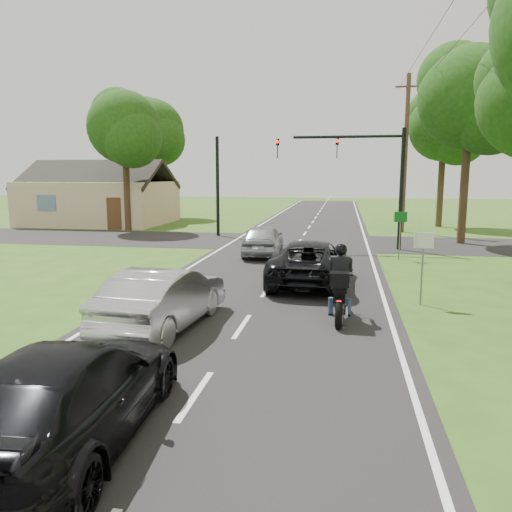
{
  "coord_description": "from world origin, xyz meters",
  "views": [
    {
      "loc": [
        2.43,
        -11.76,
        3.77
      ],
      "look_at": [
        -0.18,
        3.0,
        1.3
      ],
      "focal_mm": 35.0,
      "sensor_mm": 36.0,
      "label": 1
    }
  ],
  "objects_px": {
    "dark_car_behind": "(68,393)",
    "sign_white": "(423,251)",
    "silver_suv": "(263,240)",
    "traffic_signal": "(364,167)",
    "utility_pole_far": "(405,153)",
    "silver_sedan": "(164,298)",
    "motorcycle_rider": "(340,290)",
    "sign_green": "(400,224)",
    "dark_suv": "(310,262)"
  },
  "relations": [
    {
      "from": "silver_suv",
      "to": "dark_car_behind",
      "type": "xyz_separation_m",
      "value": [
        -0.02,
        -16.84,
        0.01
      ]
    },
    {
      "from": "motorcycle_rider",
      "to": "dark_car_behind",
      "type": "xyz_separation_m",
      "value": [
        -3.67,
        -6.8,
        -0.05
      ]
    },
    {
      "from": "dark_suv",
      "to": "utility_pole_far",
      "type": "distance_m",
      "value": 17.89
    },
    {
      "from": "sign_white",
      "to": "sign_green",
      "type": "relative_size",
      "value": 1.0
    },
    {
      "from": "traffic_signal",
      "to": "utility_pole_far",
      "type": "bearing_deg",
      "value": 70.32
    },
    {
      "from": "motorcycle_rider",
      "to": "utility_pole_far",
      "type": "xyz_separation_m",
      "value": [
        3.82,
        20.97,
        4.29
      ]
    },
    {
      "from": "traffic_signal",
      "to": "silver_sedan",
      "type": "bearing_deg",
      "value": -109.83
    },
    {
      "from": "dark_car_behind",
      "to": "utility_pole_far",
      "type": "height_order",
      "value": "utility_pole_far"
    },
    {
      "from": "silver_suv",
      "to": "traffic_signal",
      "type": "distance_m",
      "value": 6.42
    },
    {
      "from": "dark_car_behind",
      "to": "motorcycle_rider",
      "type": "bearing_deg",
      "value": -122.14
    },
    {
      "from": "motorcycle_rider",
      "to": "silver_suv",
      "type": "height_order",
      "value": "motorcycle_rider"
    },
    {
      "from": "silver_sedan",
      "to": "utility_pole_far",
      "type": "xyz_separation_m",
      "value": [
        8.07,
        22.44,
        4.31
      ]
    },
    {
      "from": "silver_suv",
      "to": "sign_green",
      "type": "height_order",
      "value": "sign_green"
    },
    {
      "from": "silver_suv",
      "to": "sign_white",
      "type": "distance_m",
      "value": 10.09
    },
    {
      "from": "motorcycle_rider",
      "to": "dark_car_behind",
      "type": "height_order",
      "value": "motorcycle_rider"
    },
    {
      "from": "silver_suv",
      "to": "dark_suv",
      "type": "bearing_deg",
      "value": 111.03
    },
    {
      "from": "silver_sedan",
      "to": "sign_white",
      "type": "height_order",
      "value": "sign_white"
    },
    {
      "from": "silver_sedan",
      "to": "sign_white",
      "type": "bearing_deg",
      "value": -147.11
    },
    {
      "from": "dark_suv",
      "to": "dark_car_behind",
      "type": "bearing_deg",
      "value": 77.51
    },
    {
      "from": "dark_car_behind",
      "to": "sign_white",
      "type": "bearing_deg",
      "value": -128.16
    },
    {
      "from": "sign_white",
      "to": "dark_suv",
      "type": "bearing_deg",
      "value": 145.24
    },
    {
      "from": "silver_sedan",
      "to": "dark_car_behind",
      "type": "relative_size",
      "value": 0.91
    },
    {
      "from": "motorcycle_rider",
      "to": "traffic_signal",
      "type": "xyz_separation_m",
      "value": [
        0.95,
        12.97,
        3.34
      ]
    },
    {
      "from": "silver_sedan",
      "to": "dark_car_behind",
      "type": "bearing_deg",
      "value": 101.6
    },
    {
      "from": "motorcycle_rider",
      "to": "silver_sedan",
      "type": "relative_size",
      "value": 0.51
    },
    {
      "from": "dark_car_behind",
      "to": "sign_white",
      "type": "height_order",
      "value": "sign_white"
    },
    {
      "from": "silver_sedan",
      "to": "sign_green",
      "type": "height_order",
      "value": "sign_green"
    },
    {
      "from": "dark_suv",
      "to": "dark_car_behind",
      "type": "relative_size",
      "value": 1.07
    },
    {
      "from": "utility_pole_far",
      "to": "sign_white",
      "type": "xyz_separation_m",
      "value": [
        -1.5,
        -19.02,
        -3.49
      ]
    },
    {
      "from": "silver_suv",
      "to": "traffic_signal",
      "type": "xyz_separation_m",
      "value": [
        4.6,
        2.92,
        3.4
      ]
    },
    {
      "from": "traffic_signal",
      "to": "sign_white",
      "type": "relative_size",
      "value": 3.0
    },
    {
      "from": "dark_suv",
      "to": "sign_green",
      "type": "xyz_separation_m",
      "value": [
        3.6,
        5.64,
        0.83
      ]
    },
    {
      "from": "dark_car_behind",
      "to": "traffic_signal",
      "type": "xyz_separation_m",
      "value": [
        4.63,
        19.76,
        3.39
      ]
    },
    {
      "from": "silver_suv",
      "to": "dark_car_behind",
      "type": "bearing_deg",
      "value": 86.85
    },
    {
      "from": "silver_sedan",
      "to": "sign_white",
      "type": "relative_size",
      "value": 2.16
    },
    {
      "from": "silver_suv",
      "to": "utility_pole_far",
      "type": "relative_size",
      "value": 0.43
    },
    {
      "from": "silver_suv",
      "to": "sign_green",
      "type": "xyz_separation_m",
      "value": [
        6.17,
        -0.09,
        0.86
      ]
    },
    {
      "from": "silver_suv",
      "to": "sign_green",
      "type": "bearing_deg",
      "value": 176.05
    },
    {
      "from": "sign_green",
      "to": "sign_white",
      "type": "bearing_deg",
      "value": -91.43
    },
    {
      "from": "silver_suv",
      "to": "sign_white",
      "type": "relative_size",
      "value": 2.01
    },
    {
      "from": "dark_car_behind",
      "to": "utility_pole_far",
      "type": "bearing_deg",
      "value": -108.85
    },
    {
      "from": "dark_suv",
      "to": "dark_car_behind",
      "type": "distance_m",
      "value": 11.4
    },
    {
      "from": "traffic_signal",
      "to": "sign_green",
      "type": "relative_size",
      "value": 3.0
    },
    {
      "from": "utility_pole_far",
      "to": "sign_green",
      "type": "xyz_separation_m",
      "value": [
        -1.3,
        -11.02,
        -3.49
      ]
    },
    {
      "from": "silver_suv",
      "to": "traffic_signal",
      "type": "bearing_deg",
      "value": -150.66
    },
    {
      "from": "silver_sedan",
      "to": "utility_pole_far",
      "type": "relative_size",
      "value": 0.46
    },
    {
      "from": "silver_suv",
      "to": "sign_green",
      "type": "relative_size",
      "value": 2.01
    },
    {
      "from": "silver_sedan",
      "to": "motorcycle_rider",
      "type": "bearing_deg",
      "value": -155.56
    },
    {
      "from": "utility_pole_far",
      "to": "sign_white",
      "type": "distance_m",
      "value": 19.39
    },
    {
      "from": "dark_car_behind",
      "to": "sign_white",
      "type": "xyz_separation_m",
      "value": [
        5.99,
        8.75,
        0.85
      ]
    }
  ]
}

